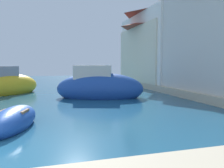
% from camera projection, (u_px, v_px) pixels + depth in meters
% --- Properties ---
extents(quay_promenade, '(44.00, 32.00, 0.50)m').
position_uv_depth(quay_promenade, '(154.00, 136.00, 6.06)').
color(quay_promenade, beige).
rests_on(quay_promenade, ground).
extents(moored_boat_0, '(6.16, 3.96, 2.62)m').
position_uv_depth(moored_boat_0, '(99.00, 87.00, 14.80)').
color(moored_boat_0, '#1E479E').
rests_on(moored_boat_0, ground).
extents(moored_boat_2, '(5.51, 5.37, 2.52)m').
position_uv_depth(moored_boat_2, '(4.00, 85.00, 16.48)').
color(moored_boat_2, gold).
rests_on(moored_boat_2, ground).
extents(moored_boat_4, '(2.31, 3.44, 1.83)m').
position_uv_depth(moored_boat_4, '(95.00, 83.00, 21.01)').
color(moored_boat_4, '#197233').
rests_on(moored_boat_4, ground).
extents(moored_boat_6, '(1.84, 3.19, 0.96)m').
position_uv_depth(moored_boat_6, '(14.00, 121.00, 7.68)').
color(moored_boat_6, '#1E479E').
rests_on(moored_boat_6, ground).
extents(waterfront_building_annex, '(6.09, 10.19, 7.69)m').
position_uv_depth(waterfront_building_annex, '(163.00, 43.00, 22.97)').
color(waterfront_building_annex, white).
rests_on(waterfront_building_annex, quay_promenade).
extents(waterfront_building_far, '(6.43, 9.63, 6.52)m').
position_uv_depth(waterfront_building_far, '(162.00, 49.00, 23.27)').
color(waterfront_building_far, beige).
rests_on(waterfront_building_far, quay_promenade).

